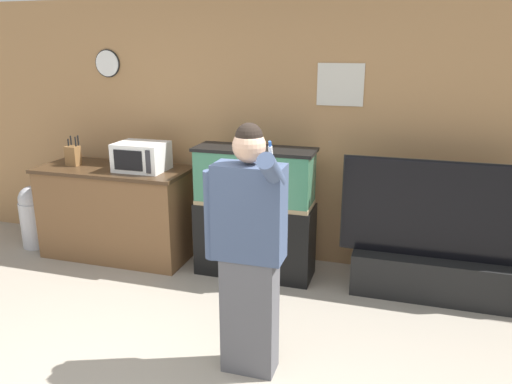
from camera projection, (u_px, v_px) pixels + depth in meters
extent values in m
cube|color=#A87A4C|center=(263.00, 133.00, 5.00)|extent=(10.00, 0.06, 2.60)
cube|color=beige|center=(340.00, 85.00, 4.61)|extent=(0.43, 0.02, 0.39)
cylinder|color=white|center=(107.00, 63.00, 5.25)|extent=(0.27, 0.03, 0.27)
cylinder|color=black|center=(108.00, 63.00, 5.25)|extent=(0.29, 0.01, 0.29)
cube|color=brown|center=(117.00, 214.00, 5.20)|extent=(1.52, 0.64, 0.92)
cube|color=#3D2A19|center=(113.00, 169.00, 5.06)|extent=(1.56, 0.68, 0.03)
cube|color=white|center=(142.00, 157.00, 4.92)|extent=(0.49, 0.38, 0.28)
cube|color=black|center=(128.00, 160.00, 4.75)|extent=(0.30, 0.01, 0.19)
cube|color=#2D2D33|center=(148.00, 162.00, 4.69)|extent=(0.05, 0.01, 0.22)
cube|color=brown|center=(73.00, 156.00, 5.13)|extent=(0.13, 0.11, 0.20)
cylinder|color=black|center=(68.00, 142.00, 5.11)|extent=(0.02, 0.02, 0.07)
cylinder|color=black|center=(75.00, 142.00, 5.08)|extent=(0.02, 0.02, 0.10)
cylinder|color=black|center=(71.00, 140.00, 5.15)|extent=(0.02, 0.02, 0.10)
cylinder|color=black|center=(78.00, 140.00, 5.12)|extent=(0.02, 0.02, 0.11)
cube|color=black|center=(255.00, 239.00, 4.79)|extent=(1.12, 0.40, 0.71)
cube|color=#937F5B|center=(255.00, 202.00, 4.68)|extent=(1.09, 0.39, 0.04)
cube|color=#387556|center=(255.00, 176.00, 4.61)|extent=(1.07, 0.39, 0.52)
cube|color=black|center=(255.00, 150.00, 4.54)|extent=(1.12, 0.40, 0.03)
cube|color=black|center=(429.00, 276.00, 4.40)|extent=(1.34, 0.40, 0.38)
cube|color=black|center=(436.00, 211.00, 4.23)|extent=(1.58, 0.05, 0.84)
cube|color=black|center=(436.00, 210.00, 4.25)|extent=(1.61, 0.01, 0.87)
cube|color=#515156|center=(250.00, 315.00, 3.34)|extent=(0.36, 0.20, 0.83)
cube|color=#3D4C6B|center=(249.00, 212.00, 3.13)|extent=(0.45, 0.22, 0.62)
sphere|color=tan|center=(249.00, 146.00, 3.01)|extent=(0.21, 0.21, 0.21)
sphere|color=black|center=(249.00, 137.00, 3.00)|extent=(0.17, 0.17, 0.17)
cylinder|color=#3D4C6B|center=(213.00, 215.00, 3.21)|extent=(0.12, 0.12, 0.59)
cylinder|color=#3D4C6B|center=(272.00, 171.00, 2.87)|extent=(0.10, 0.33, 0.27)
cylinder|color=white|center=(271.00, 155.00, 2.82)|extent=(0.02, 0.06, 0.11)
cylinder|color=#2856B2|center=(270.00, 145.00, 2.79)|extent=(0.02, 0.03, 0.05)
cylinder|color=#B7B7BC|center=(35.00, 224.00, 5.48)|extent=(0.30, 0.30, 0.51)
sphere|color=#ADADB2|center=(32.00, 199.00, 5.40)|extent=(0.29, 0.29, 0.29)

